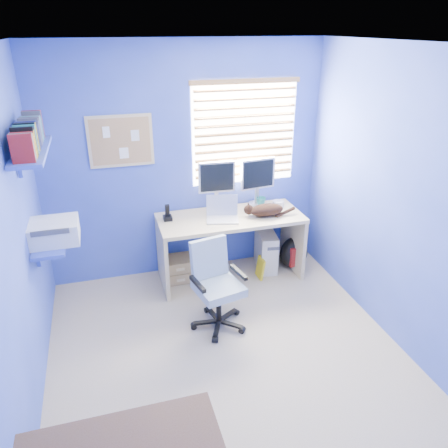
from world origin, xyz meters
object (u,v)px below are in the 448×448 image
object	(u,v)px
laptop	(222,210)
tower_pc	(266,250)
desk	(230,247)
office_chair	(217,296)
cat	(267,210)

from	to	relation	value
laptop	tower_pc	distance (m)	0.86
desk	tower_pc	bearing A→B (deg)	9.77
office_chair	desk	bearing A→B (deg)	64.64
laptop	cat	world-z (taller)	laptop
desk	laptop	size ratio (longest dim) A/B	4.68
desk	laptop	bearing A→B (deg)	-148.77
desk	tower_pc	xyz separation A→B (m)	(0.46, 0.08, -0.14)
desk	office_chair	xyz separation A→B (m)	(-0.37, -0.79, -0.06)
laptop	office_chair	bearing A→B (deg)	-96.15
desk	tower_pc	world-z (taller)	desk
cat	tower_pc	xyz separation A→B (m)	(0.08, 0.17, -0.58)
cat	desk	bearing A→B (deg)	178.65
cat	tower_pc	world-z (taller)	cat
laptop	desk	bearing A→B (deg)	45.23
desk	cat	xyz separation A→B (m)	(0.38, -0.09, 0.44)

